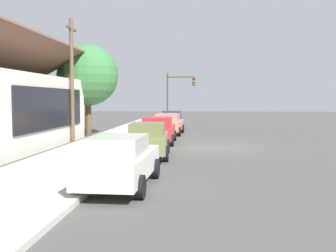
% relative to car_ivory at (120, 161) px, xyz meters
% --- Properties ---
extents(ground_plane, '(120.00, 120.00, 0.00)m').
position_rel_car_ivory_xyz_m(ground_plane, '(9.91, -2.82, -0.81)').
color(ground_plane, '#4C4947').
extents(sidewalk_curb, '(60.00, 4.20, 0.16)m').
position_rel_car_ivory_xyz_m(sidewalk_curb, '(9.91, 2.78, -0.73)').
color(sidewalk_curb, beige).
rests_on(sidewalk_curb, ground).
extents(car_ivory, '(4.54, 2.05, 1.59)m').
position_rel_car_ivory_xyz_m(car_ivory, '(0.00, 0.00, 0.00)').
color(car_ivory, silver).
rests_on(car_ivory, ground).
extents(car_olive, '(4.44, 2.11, 1.59)m').
position_rel_car_ivory_xyz_m(car_olive, '(6.12, -0.04, -0.00)').
color(car_olive, olive).
rests_on(car_olive, ground).
extents(car_cherry, '(4.65, 2.06, 1.59)m').
position_rel_car_ivory_xyz_m(car_cherry, '(11.63, 0.07, 0.00)').
color(car_cherry, red).
rests_on(car_cherry, ground).
extents(car_coral, '(4.61, 2.16, 1.59)m').
position_rel_car_ivory_xyz_m(car_coral, '(17.42, -0.11, 0.00)').
color(car_coral, '#EA8C75').
rests_on(car_coral, ground).
extents(car_navy, '(4.62, 2.25, 1.59)m').
position_rel_car_ivory_xyz_m(car_navy, '(23.03, 0.06, 0.00)').
color(car_navy, navy).
rests_on(car_navy, ground).
extents(shade_tree, '(4.41, 4.41, 6.56)m').
position_rel_car_ivory_xyz_m(shade_tree, '(16.47, 5.70, 3.52)').
color(shade_tree, brown).
rests_on(shade_tree, ground).
extents(traffic_light_main, '(0.37, 2.79, 5.20)m').
position_rel_car_ivory_xyz_m(traffic_light_main, '(27.35, -0.28, 2.68)').
color(traffic_light_main, '#383833').
rests_on(traffic_light_main, ground).
extents(utility_pole_wooden, '(1.80, 0.24, 7.50)m').
position_rel_car_ivory_xyz_m(utility_pole_wooden, '(11.94, 5.38, 3.12)').
color(utility_pole_wooden, brown).
rests_on(utility_pole_wooden, ground).
extents(fire_hydrant_red, '(0.22, 0.22, 0.71)m').
position_rel_car_ivory_xyz_m(fire_hydrant_red, '(17.36, 1.38, -0.32)').
color(fire_hydrant_red, red).
rests_on(fire_hydrant_red, sidewalk_curb).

